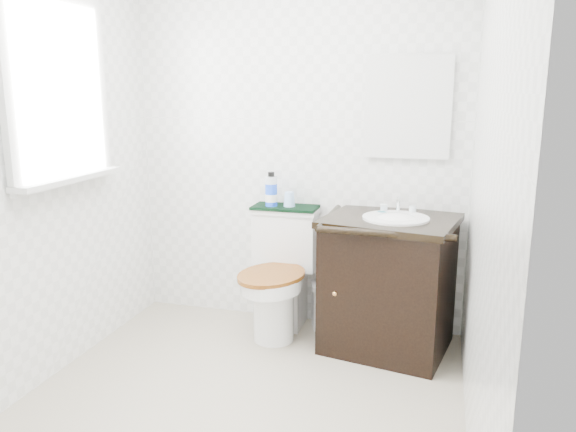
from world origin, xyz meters
The scene contains 14 objects.
floor centered at (0.00, 0.00, 0.00)m, with size 2.40×2.40×0.00m, color #A6A085.
wall_back centered at (0.00, 1.20, 1.20)m, with size 2.40×2.40×0.00m, color white.
wall_front centered at (0.00, -1.20, 1.20)m, with size 2.40×2.40×0.00m, color white.
wall_left centered at (-1.10, 0.00, 1.20)m, with size 2.40×2.40×0.00m, color white.
wall_right centered at (1.10, 0.00, 1.20)m, with size 2.40×2.40×0.00m, color white.
window centered at (-1.07, 0.25, 1.55)m, with size 0.02×0.70×0.90m, color white.
mirror centered at (0.70, 1.18, 1.45)m, with size 0.50×0.02×0.60m, color silver.
toilet centered at (-0.05, 0.97, 0.35)m, with size 0.48×0.67×0.80m.
vanity centered at (0.65, 0.90, 0.43)m, with size 0.84×0.76×0.92m.
trash_bin centered at (0.24, 1.10, 0.16)m, with size 0.26×0.23×0.31m.
towel centered at (-0.05, 1.09, 0.81)m, with size 0.42×0.22×0.02m, color black.
mouthwash_bottle centered at (-0.14, 1.07, 0.92)m, with size 0.08×0.08×0.22m.
cup centered at (-0.02, 1.09, 0.86)m, with size 0.08×0.08×0.09m, color #9BC7FE.
soap_bar centered at (0.59, 0.99, 0.83)m, with size 0.07×0.05×0.02m, color #16606E.
Camera 1 is at (0.92, -2.35, 1.55)m, focal length 35.00 mm.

